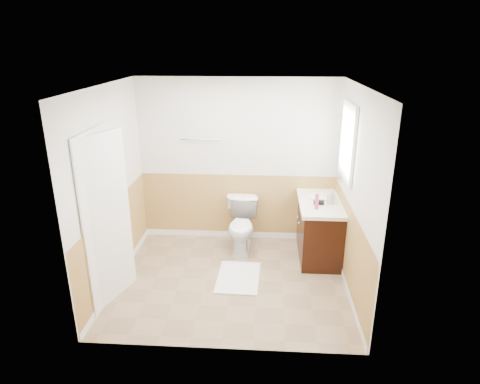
# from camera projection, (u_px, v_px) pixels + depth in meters

# --- Properties ---
(floor) EXTENTS (3.00, 3.00, 0.00)m
(floor) POSITION_uv_depth(u_px,v_px,m) (231.00, 280.00, 5.46)
(floor) COLOR #8C7051
(floor) RESTS_ON ground
(ceiling) EXTENTS (3.00, 3.00, 0.00)m
(ceiling) POSITION_uv_depth(u_px,v_px,m) (230.00, 86.00, 4.61)
(ceiling) COLOR white
(ceiling) RESTS_ON floor
(wall_back) EXTENTS (3.00, 0.00, 3.00)m
(wall_back) POSITION_uv_depth(u_px,v_px,m) (238.00, 162.00, 6.25)
(wall_back) COLOR silver
(wall_back) RESTS_ON floor
(wall_front) EXTENTS (3.00, 0.00, 3.00)m
(wall_front) POSITION_uv_depth(u_px,v_px,m) (219.00, 239.00, 3.82)
(wall_front) COLOR silver
(wall_front) RESTS_ON floor
(wall_left) EXTENTS (0.00, 3.00, 3.00)m
(wall_left) POSITION_uv_depth(u_px,v_px,m) (110.00, 189.00, 5.12)
(wall_left) COLOR silver
(wall_left) RESTS_ON floor
(wall_right) EXTENTS (0.00, 3.00, 3.00)m
(wall_right) POSITION_uv_depth(u_px,v_px,m) (355.00, 194.00, 4.95)
(wall_right) COLOR silver
(wall_right) RESTS_ON floor
(wainscot_back) EXTENTS (3.00, 0.00, 3.00)m
(wainscot_back) POSITION_uv_depth(u_px,v_px,m) (238.00, 208.00, 6.50)
(wainscot_back) COLOR #B48948
(wainscot_back) RESTS_ON floor
(wainscot_front) EXTENTS (3.00, 0.00, 3.00)m
(wainscot_front) POSITION_uv_depth(u_px,v_px,m) (220.00, 307.00, 4.09)
(wainscot_front) COLOR #B48948
(wainscot_front) RESTS_ON floor
(wainscot_left) EXTENTS (0.00, 2.60, 2.60)m
(wainscot_left) POSITION_uv_depth(u_px,v_px,m) (117.00, 243.00, 5.38)
(wainscot_left) COLOR #B48948
(wainscot_left) RESTS_ON floor
(wainscot_right) EXTENTS (0.00, 2.60, 2.60)m
(wainscot_right) POSITION_uv_depth(u_px,v_px,m) (349.00, 250.00, 5.20)
(wainscot_right) COLOR #B48948
(wainscot_right) RESTS_ON floor
(toilet) EXTENTS (0.45, 0.76, 0.76)m
(toilet) POSITION_uv_depth(u_px,v_px,m) (242.00, 226.00, 6.15)
(toilet) COLOR white
(toilet) RESTS_ON floor
(bath_mat) EXTENTS (0.58, 0.82, 0.02)m
(bath_mat) POSITION_uv_depth(u_px,v_px,m) (238.00, 277.00, 5.50)
(bath_mat) COLOR white
(bath_mat) RESTS_ON floor
(vanity_cabinet) EXTENTS (0.55, 1.10, 0.80)m
(vanity_cabinet) POSITION_uv_depth(u_px,v_px,m) (319.00, 230.00, 5.98)
(vanity_cabinet) COLOR black
(vanity_cabinet) RESTS_ON floor
(vanity_knob_left) EXTENTS (0.03, 0.03, 0.03)m
(vanity_knob_left) POSITION_uv_depth(u_px,v_px,m) (299.00, 223.00, 5.85)
(vanity_knob_left) COLOR silver
(vanity_knob_left) RESTS_ON vanity_cabinet
(vanity_knob_right) EXTENTS (0.03, 0.03, 0.03)m
(vanity_knob_right) POSITION_uv_depth(u_px,v_px,m) (298.00, 217.00, 6.04)
(vanity_knob_right) COLOR silver
(vanity_knob_right) RESTS_ON vanity_cabinet
(countertop) EXTENTS (0.60, 1.15, 0.05)m
(countertop) POSITION_uv_depth(u_px,v_px,m) (320.00, 203.00, 5.83)
(countertop) COLOR white
(countertop) RESTS_ON vanity_cabinet
(sink_basin) EXTENTS (0.36, 0.36, 0.02)m
(sink_basin) POSITION_uv_depth(u_px,v_px,m) (320.00, 197.00, 5.96)
(sink_basin) COLOR white
(sink_basin) RESTS_ON countertop
(faucet) EXTENTS (0.02, 0.02, 0.14)m
(faucet) POSITION_uv_depth(u_px,v_px,m) (333.00, 193.00, 5.93)
(faucet) COLOR silver
(faucet) RESTS_ON countertop
(lotion_bottle) EXTENTS (0.05, 0.05, 0.22)m
(lotion_bottle) POSITION_uv_depth(u_px,v_px,m) (317.00, 201.00, 5.51)
(lotion_bottle) COLOR #C2326A
(lotion_bottle) RESTS_ON countertop
(soap_dispenser) EXTENTS (0.10, 0.10, 0.18)m
(soap_dispenser) POSITION_uv_depth(u_px,v_px,m) (331.00, 197.00, 5.70)
(soap_dispenser) COLOR #98A4AC
(soap_dispenser) RESTS_ON countertop
(hair_dryer_body) EXTENTS (0.14, 0.07, 0.07)m
(hair_dryer_body) POSITION_uv_depth(u_px,v_px,m) (319.00, 202.00, 5.69)
(hair_dryer_body) COLOR black
(hair_dryer_body) RESTS_ON countertop
(hair_dryer_handle) EXTENTS (0.03, 0.03, 0.07)m
(hair_dryer_handle) POSITION_uv_depth(u_px,v_px,m) (316.00, 204.00, 5.72)
(hair_dryer_handle) COLOR black
(hair_dryer_handle) RESTS_ON countertop
(mirror_panel) EXTENTS (0.02, 0.35, 0.90)m
(mirror_panel) POSITION_uv_depth(u_px,v_px,m) (340.00, 147.00, 5.88)
(mirror_panel) COLOR silver
(mirror_panel) RESTS_ON wall_right
(window_frame) EXTENTS (0.04, 0.80, 1.00)m
(window_frame) POSITION_uv_depth(u_px,v_px,m) (348.00, 142.00, 5.33)
(window_frame) COLOR white
(window_frame) RESTS_ON wall_right
(window_glass) EXTENTS (0.01, 0.70, 0.90)m
(window_glass) POSITION_uv_depth(u_px,v_px,m) (349.00, 142.00, 5.33)
(window_glass) COLOR white
(window_glass) RESTS_ON wall_right
(door) EXTENTS (0.29, 0.78, 2.04)m
(door) POSITION_uv_depth(u_px,v_px,m) (107.00, 220.00, 4.78)
(door) COLOR white
(door) RESTS_ON wall_left
(door_frame) EXTENTS (0.02, 0.92, 2.10)m
(door_frame) POSITION_uv_depth(u_px,v_px,m) (100.00, 220.00, 4.78)
(door_frame) COLOR white
(door_frame) RESTS_ON wall_left
(door_knob) EXTENTS (0.06, 0.06, 0.06)m
(door_knob) POSITION_uv_depth(u_px,v_px,m) (122.00, 215.00, 5.11)
(door_knob) COLOR silver
(door_knob) RESTS_ON door
(towel_bar) EXTENTS (0.62, 0.02, 0.02)m
(towel_bar) POSITION_uv_depth(u_px,v_px,m) (201.00, 139.00, 6.12)
(towel_bar) COLOR silver
(towel_bar) RESTS_ON wall_back
(tp_holder_bar) EXTENTS (0.14, 0.02, 0.02)m
(tp_holder_bar) POSITION_uv_depth(u_px,v_px,m) (231.00, 197.00, 6.38)
(tp_holder_bar) COLOR silver
(tp_holder_bar) RESTS_ON wall_back
(tp_roll) EXTENTS (0.10, 0.11, 0.11)m
(tp_roll) POSITION_uv_depth(u_px,v_px,m) (231.00, 197.00, 6.38)
(tp_roll) COLOR white
(tp_roll) RESTS_ON tp_holder_bar
(tp_sheet) EXTENTS (0.10, 0.01, 0.16)m
(tp_sheet) POSITION_uv_depth(u_px,v_px,m) (231.00, 204.00, 6.42)
(tp_sheet) COLOR white
(tp_sheet) RESTS_ON tp_roll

